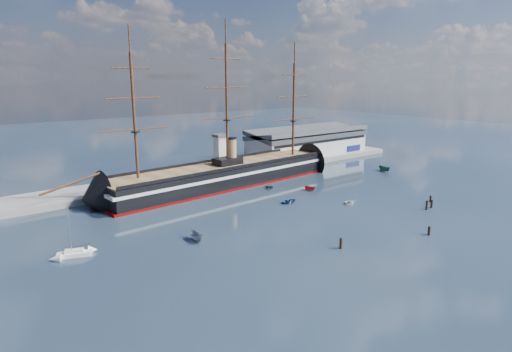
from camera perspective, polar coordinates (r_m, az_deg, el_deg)
ground at (r=142.76m, az=1.61°, el=-2.65°), size 600.00×600.00×0.00m
quay at (r=176.48m, az=-3.34°, el=0.40°), size 180.00×18.00×2.00m
warehouse at (r=208.38m, az=6.93°, el=4.53°), size 63.00×21.00×11.60m
quay_tower at (r=168.29m, az=-4.76°, el=3.14°), size 5.00×5.00×15.00m
warship at (r=153.83m, az=-4.93°, el=0.01°), size 113.40×22.33×53.94m
sailboat at (r=104.04m, az=-23.07°, el=-9.45°), size 7.54×4.72×11.64m
motorboat_a at (r=105.66m, az=-7.92°, el=-8.56°), size 6.77×3.03×2.63m
motorboat_b at (r=135.31m, az=4.48°, el=-3.59°), size 1.41×3.47×1.61m
motorboat_c at (r=150.32m, az=7.17°, el=-1.94°), size 5.28×3.03×1.99m
motorboat_d at (r=151.40m, az=1.77°, el=-1.73°), size 6.25×5.29×2.13m
motorboat_e at (r=137.62m, az=12.54°, el=-3.58°), size 1.24×3.05×1.42m
motorboat_f at (r=187.32m, az=16.73°, el=0.61°), size 7.10×3.26×2.75m
piling_near_left at (r=102.21m, az=11.21°, el=-9.46°), size 0.64×0.64×3.34m
piling_near_mid at (r=116.64m, az=22.03°, el=-7.32°), size 0.64×0.64×3.05m
piling_near_right at (r=137.78m, az=21.76°, el=-4.20°), size 0.64×0.64×3.64m
piling_far_right at (r=146.20m, az=22.21°, el=-3.27°), size 0.64×0.64×2.92m
piling_extra at (r=140.50m, az=22.35°, el=-3.93°), size 0.64×0.64×3.20m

